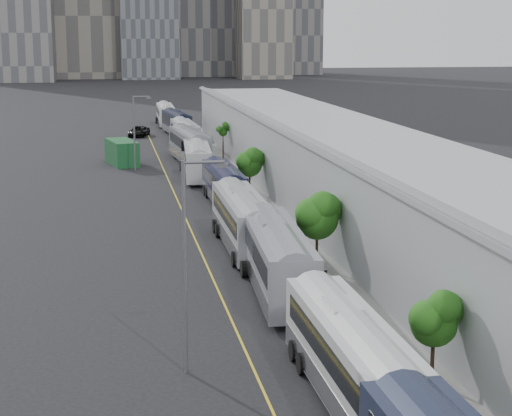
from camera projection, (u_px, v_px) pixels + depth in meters
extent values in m
cube|color=gray|center=(366.00, 263.00, 56.86)|extent=(10.00, 170.00, 0.12)
cube|color=gold|center=(209.00, 271.00, 55.10)|extent=(0.12, 160.00, 0.02)
cube|color=gray|center=(425.00, 212.00, 56.88)|extent=(12.00, 160.00, 6.80)
cube|color=gray|center=(427.00, 176.00, 56.39)|extent=(12.45, 160.40, 2.57)
cube|color=gray|center=(341.00, 161.00, 55.17)|extent=(0.30, 160.00, 0.40)
cube|color=silver|center=(352.00, 358.00, 34.95)|extent=(2.70, 13.21, 3.20)
cube|color=black|center=(353.00, 347.00, 34.64)|extent=(2.75, 11.63, 1.09)
cube|color=silver|center=(351.00, 382.00, 35.15)|extent=(2.74, 12.95, 1.02)
cube|color=silver|center=(342.00, 306.00, 36.07)|extent=(1.33, 2.24, 0.30)
cube|color=gray|center=(277.00, 259.00, 50.10)|extent=(3.58, 14.15, 3.40)
cube|color=black|center=(278.00, 249.00, 49.77)|extent=(3.54, 12.48, 1.16)
cube|color=silver|center=(277.00, 277.00, 50.32)|extent=(3.60, 13.88, 1.09)
cube|color=gray|center=(272.00, 222.00, 51.30)|extent=(1.53, 2.45, 0.32)
cube|color=#A3A6AD|center=(243.00, 220.00, 60.77)|extent=(2.81, 13.77, 3.33)
cube|color=black|center=(243.00, 212.00, 60.45)|extent=(2.86, 12.12, 1.13)
cube|color=silver|center=(243.00, 235.00, 60.98)|extent=(2.85, 13.50, 1.07)
cube|color=#A3A6AD|center=(239.00, 191.00, 61.94)|extent=(1.39, 2.33, 0.32)
cube|color=#161832|center=(224.00, 184.00, 76.95)|extent=(2.56, 12.02, 2.90)
cube|color=black|center=(224.00, 179.00, 76.67)|extent=(2.60, 10.58, 0.99)
cube|color=silver|center=(224.00, 194.00, 77.13)|extent=(2.60, 11.78, 0.93)
cube|color=#161832|center=(222.00, 165.00, 77.97)|extent=(1.23, 2.04, 0.28)
cube|color=silver|center=(197.00, 160.00, 90.93)|extent=(3.52, 13.10, 3.14)
cube|color=black|center=(197.00, 155.00, 90.62)|extent=(3.47, 11.56, 1.07)
cube|color=silver|center=(197.00, 169.00, 91.13)|extent=(3.54, 12.84, 1.00)
cube|color=silver|center=(195.00, 142.00, 92.03)|extent=(1.45, 2.28, 0.30)
cube|color=slate|center=(189.00, 146.00, 101.57)|extent=(3.82, 14.13, 3.38)
cube|color=black|center=(190.00, 141.00, 101.24)|extent=(3.75, 12.46, 1.15)
cube|color=silver|center=(190.00, 155.00, 101.78)|extent=(3.83, 13.85, 1.08)
cube|color=slate|center=(188.00, 129.00, 102.76)|extent=(1.57, 2.46, 0.32)
cube|color=silver|center=(185.00, 134.00, 114.91)|extent=(2.99, 12.90, 3.11)
cube|color=black|center=(185.00, 130.00, 114.61)|extent=(3.00, 11.36, 1.06)
cube|color=silver|center=(185.00, 142.00, 115.11)|extent=(3.02, 12.64, 0.99)
cube|color=silver|center=(184.00, 121.00, 116.00)|extent=(1.35, 2.21, 0.30)
cube|color=black|center=(177.00, 123.00, 130.13)|extent=(3.66, 12.78, 3.05)
cube|color=black|center=(177.00, 119.00, 129.83)|extent=(3.58, 11.28, 1.04)
cube|color=silver|center=(177.00, 129.00, 130.32)|extent=(3.68, 12.53, 0.98)
cube|color=black|center=(176.00, 111.00, 131.20)|extent=(1.45, 2.24, 0.29)
cube|color=white|center=(165.00, 114.00, 144.55)|extent=(2.80, 12.68, 3.06)
cube|color=black|center=(165.00, 111.00, 144.25)|extent=(2.82, 11.17, 1.04)
cube|color=silver|center=(166.00, 120.00, 144.74)|extent=(2.83, 12.43, 0.98)
cube|color=white|center=(165.00, 104.00, 145.62)|extent=(1.31, 2.16, 0.29)
cylinder|color=black|center=(433.00, 352.00, 36.75)|extent=(0.18, 0.18, 3.11)
sphere|color=#234E12|center=(434.00, 316.00, 36.43)|extent=(2.05, 2.05, 2.05)
cylinder|color=black|center=(317.00, 242.00, 55.20)|extent=(0.18, 0.18, 3.70)
sphere|color=#234E12|center=(317.00, 212.00, 54.81)|extent=(2.77, 2.77, 2.77)
cylinder|color=black|center=(250.00, 178.00, 81.73)|extent=(0.18, 0.18, 3.12)
sphere|color=#234E12|center=(250.00, 161.00, 81.41)|extent=(2.39, 2.39, 2.39)
cylinder|color=black|center=(223.00, 144.00, 104.44)|extent=(0.18, 0.18, 3.72)
sphere|color=#234E12|center=(223.00, 130.00, 104.10)|extent=(1.11, 1.11, 1.11)
cylinder|color=#59595E|center=(185.00, 269.00, 37.61)|extent=(0.18, 0.18, 9.66)
cylinder|color=#59595E|center=(204.00, 162.00, 36.82)|extent=(1.80, 0.14, 0.14)
cube|color=#59595E|center=(222.00, 165.00, 36.99)|extent=(0.50, 0.22, 0.18)
cylinder|color=#59595E|center=(134.00, 134.00, 95.09)|extent=(0.18, 0.18, 8.41)
cylinder|color=#59595E|center=(141.00, 97.00, 94.43)|extent=(1.80, 0.14, 0.14)
cube|color=#59595E|center=(149.00, 98.00, 94.60)|extent=(0.50, 0.22, 0.18)
cube|color=#164723|center=(122.00, 152.00, 100.41)|extent=(4.01, 7.03, 2.88)
imported|color=black|center=(139.00, 131.00, 128.72)|extent=(3.78, 5.97, 1.54)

